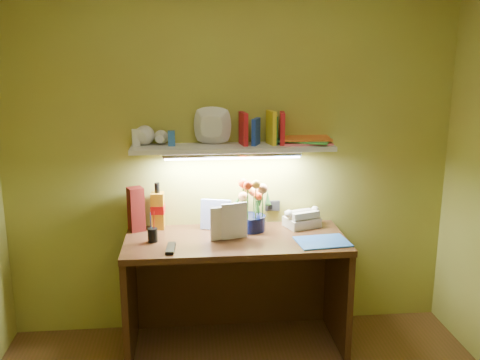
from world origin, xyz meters
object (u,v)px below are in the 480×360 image
object	(u,v)px
flower_bouquet	(251,205)
telephone	(302,217)
whisky_bottle	(158,206)
desk	(236,292)
desk_clock	(311,219)

from	to	relation	value
flower_bouquet	telephone	distance (m)	0.37
telephone	whisky_bottle	world-z (taller)	whisky_bottle
desk	flower_bouquet	size ratio (longest dim) A/B	4.09
desk_clock	whisky_bottle	bearing A→B (deg)	174.85
desk	telephone	bearing A→B (deg)	21.41
flower_bouquet	whisky_bottle	distance (m)	0.62
desk	flower_bouquet	xyz separation A→B (m)	(0.11, 0.15, 0.55)
desk_clock	telephone	bearing A→B (deg)	-154.56
telephone	desk	bearing A→B (deg)	-178.12
whisky_bottle	desk_clock	bearing A→B (deg)	-0.92
desk_clock	whisky_bottle	size ratio (longest dim) A/B	0.22
telephone	desk_clock	size ratio (longest dim) A/B	3.08
flower_bouquet	desk_clock	world-z (taller)	flower_bouquet
telephone	desk_clock	world-z (taller)	telephone
flower_bouquet	desk_clock	xyz separation A→B (m)	(0.42, 0.07, -0.14)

